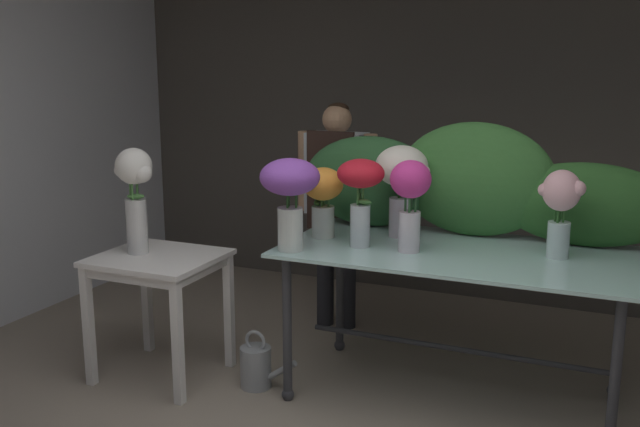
{
  "coord_description": "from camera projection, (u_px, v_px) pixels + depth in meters",
  "views": [
    {
      "loc": [
        1.07,
        -2.27,
        1.86
      ],
      "look_at": [
        -0.48,
        1.31,
        1.02
      ],
      "focal_mm": 40.62,
      "sensor_mm": 36.0,
      "label": 1
    }
  ],
  "objects": [
    {
      "name": "vase_magenta_lilies",
      "position": [
        410.0,
        196.0,
        3.8
      ],
      "size": [
        0.22,
        0.22,
        0.49
      ],
      "color": "silver",
      "rests_on": "display_table_glass"
    },
    {
      "name": "display_table_glass",
      "position": [
        456.0,
        273.0,
        3.91
      ],
      "size": [
        1.86,
        0.97,
        0.86
      ],
      "color": "#A7D4CF",
      "rests_on": "ground"
    },
    {
      "name": "watering_can",
      "position": [
        257.0,
        366.0,
        4.17
      ],
      "size": [
        0.35,
        0.18,
        0.34
      ],
      "color": "#999EA3",
      "rests_on": "ground"
    },
    {
      "name": "vase_white_roses_tall",
      "position": [
        135.0,
        191.0,
        4.17
      ],
      "size": [
        0.24,
        0.21,
        0.62
      ],
      "color": "silver",
      "rests_on": "side_table_white"
    },
    {
      "name": "florist",
      "position": [
        336.0,
        192.0,
        4.95
      ],
      "size": [
        0.57,
        0.24,
        1.57
      ],
      "color": "#232328",
      "rests_on": "ground"
    },
    {
      "name": "vase_sunset_tulips",
      "position": [
        323.0,
        196.0,
        4.12
      ],
      "size": [
        0.23,
        0.23,
        0.4
      ],
      "color": "silver",
      "rests_on": "display_table_glass"
    },
    {
      "name": "vase_ivory_dahlias",
      "position": [
        402.0,
        177.0,
        4.12
      ],
      "size": [
        0.31,
        0.3,
        0.53
      ],
      "color": "silver",
      "rests_on": "display_table_glass"
    },
    {
      "name": "side_table_white",
      "position": [
        159.0,
        272.0,
        4.22
      ],
      "size": [
        0.69,
        0.63,
        0.74
      ],
      "color": "white",
      "rests_on": "ground"
    },
    {
      "name": "vase_violet_freesia",
      "position": [
        290.0,
        190.0,
        3.81
      ],
      "size": [
        0.32,
        0.32,
        0.5
      ],
      "color": "silver",
      "rests_on": "display_table_glass"
    },
    {
      "name": "wall_left",
      "position": [
        20.0,
        134.0,
        5.22
      ],
      "size": [
        0.12,
        3.44,
        2.66
      ],
      "primitive_type": "cube",
      "color": "silver",
      "rests_on": "ground"
    },
    {
      "name": "vase_blush_peonies",
      "position": [
        561.0,
        205.0,
        3.68
      ],
      "size": [
        0.23,
        0.19,
        0.46
      ],
      "color": "silver",
      "rests_on": "display_table_glass"
    },
    {
      "name": "foliage_backdrop",
      "position": [
        463.0,
        186.0,
        4.17
      ],
      "size": [
        2.14,
        0.28,
        0.66
      ],
      "color": "#28562D",
      "rests_on": "display_table_glass"
    },
    {
      "name": "ground_plane",
      "position": [
        416.0,
        376.0,
        4.34
      ],
      "size": [
        7.77,
        7.77,
        0.0
      ],
      "primitive_type": "plane",
      "color": "gray"
    },
    {
      "name": "vase_crimson_roses",
      "position": [
        361.0,
        189.0,
        3.89
      ],
      "size": [
        0.26,
        0.26,
        0.48
      ],
      "color": "silver",
      "rests_on": "display_table_glass"
    },
    {
      "name": "wall_back",
      "position": [
        481.0,
        129.0,
        5.55
      ],
      "size": [
        5.97,
        0.12,
        2.66
      ],
      "primitive_type": "cube",
      "color": "#4C4742",
      "rests_on": "ground"
    }
  ]
}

